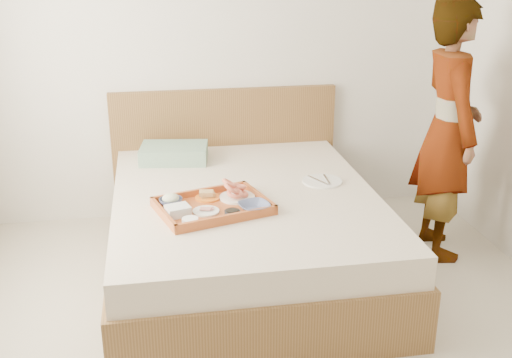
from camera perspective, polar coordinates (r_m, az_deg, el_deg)
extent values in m
cube|color=silver|center=(4.47, -3.33, 12.72)|extent=(3.50, 0.01, 2.60)
cube|color=brown|center=(3.82, -1.00, -4.94)|extent=(1.65, 2.00, 0.53)
cube|color=brown|center=(4.63, -2.87, 2.52)|extent=(1.65, 0.06, 0.95)
cube|color=gray|center=(4.28, -7.54, 2.37)|extent=(0.49, 0.37, 0.11)
cube|color=#B15829|center=(3.46, -3.98, -2.47)|extent=(0.69, 0.58, 0.05)
cylinder|color=white|center=(3.58, -1.73, -1.68)|extent=(0.25, 0.25, 0.01)
imported|color=#16234C|center=(3.41, -0.18, -2.57)|extent=(0.21, 0.21, 0.04)
cylinder|color=black|center=(3.34, -2.19, -3.19)|extent=(0.11, 0.11, 0.03)
cylinder|color=white|center=(3.41, -4.63, -2.98)|extent=(0.18, 0.18, 0.01)
cylinder|color=orange|center=(3.59, -4.48, -1.73)|extent=(0.18, 0.18, 0.01)
imported|color=#16234C|center=(3.51, -7.84, -2.09)|extent=(0.16, 0.16, 0.04)
cube|color=silver|center=(3.37, -7.20, -2.91)|extent=(0.15, 0.13, 0.05)
cylinder|color=white|center=(3.27, -6.08, -3.86)|extent=(0.11, 0.11, 0.03)
cylinder|color=white|center=(3.89, 6.12, -0.20)|extent=(0.28, 0.28, 0.01)
imported|color=silver|center=(4.08, 17.26, 4.28)|extent=(0.46, 0.64, 1.65)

